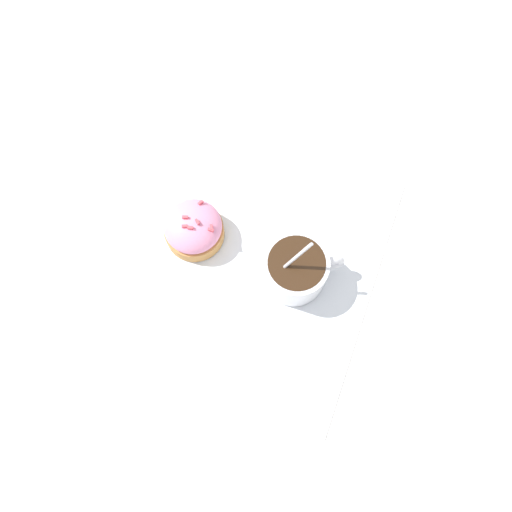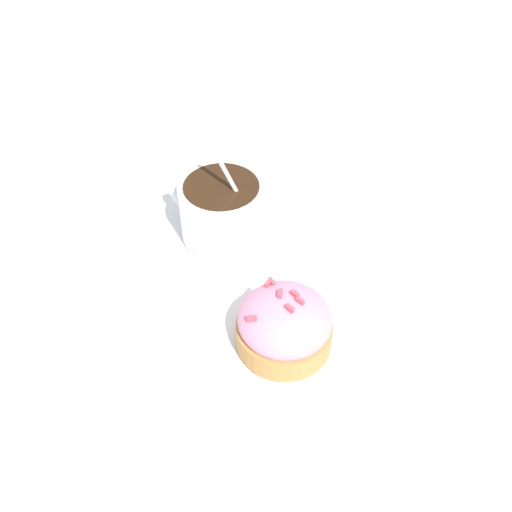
% 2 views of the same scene
% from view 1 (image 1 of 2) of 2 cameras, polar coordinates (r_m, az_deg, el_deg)
% --- Properties ---
extents(ground_plane, '(3.00, 3.00, 0.00)m').
position_cam_1_polar(ground_plane, '(0.65, -1.48, -0.18)').
color(ground_plane, silver).
extents(paper_napkin, '(0.35, 0.37, 0.00)m').
position_cam_1_polar(paper_napkin, '(0.65, -1.49, -0.14)').
color(paper_napkin, white).
rests_on(paper_napkin, ground_plane).
extents(coffee_cup, '(0.10, 0.08, 0.11)m').
position_cam_1_polar(coffee_cup, '(0.61, 4.62, -1.51)').
color(coffee_cup, white).
rests_on(coffee_cup, paper_napkin).
extents(frosted_pastry, '(0.08, 0.08, 0.05)m').
position_cam_1_polar(frosted_pastry, '(0.64, -7.15, 3.16)').
color(frosted_pastry, '#C18442').
rests_on(frosted_pastry, paper_napkin).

